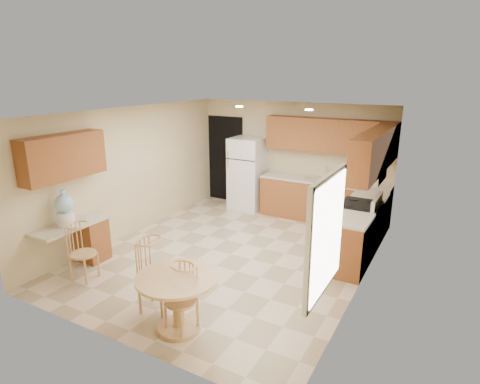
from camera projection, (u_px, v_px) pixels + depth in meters
The scene contains 30 objects.
floor at pixel (231, 254), 7.14m from camera, with size 5.50×5.50×0.00m, color beige.
ceiling at pixel (230, 112), 6.42m from camera, with size 4.50×5.50×0.02m, color white.
wall_back at pixel (292, 158), 9.09m from camera, with size 4.50×0.02×2.50m, color beige.
wall_front at pixel (106, 246), 4.48m from camera, with size 4.50×0.02×2.50m, color beige.
wall_left at pixel (131, 172), 7.83m from camera, with size 0.02×5.50×2.50m, color beige.
wall_right at pixel (366, 208), 5.73m from camera, with size 0.02×5.50×2.50m, color beige.
doorway at pixel (225, 159), 9.94m from camera, with size 0.90×0.02×2.10m, color black.
base_cab_back at pixel (323, 201), 8.66m from camera, with size 2.75×0.60×0.87m, color #9A5627.
counter_back at pixel (324, 181), 8.53m from camera, with size 2.75×0.63×0.04m, color beige.
base_cab_right_a at pixel (368, 218), 7.66m from camera, with size 0.60×0.59×0.87m, color #9A5627.
counter_right_a at pixel (370, 196), 7.53m from camera, with size 0.63×0.59×0.04m, color beige.
base_cab_right_b at pixel (348, 246), 6.44m from camera, with size 0.60×0.80×0.87m, color #9A5627.
counter_right_b at pixel (350, 219), 6.31m from camera, with size 0.63×0.80×0.04m, color beige.
upper_cab_back at pixel (329, 135), 8.37m from camera, with size 2.75×0.33×0.70m, color #9A5627.
upper_cab_right at pixel (375, 151), 6.65m from camera, with size 0.33×2.42×0.70m, color #9A5627.
upper_cab_left at pixel (63, 157), 6.24m from camera, with size 0.33×1.40×0.70m, color #9A5627.
sink at pixel (323, 180), 8.54m from camera, with size 0.78×0.44×0.01m, color silver.
range_hood at pixel (367, 176), 6.79m from camera, with size 0.50×0.76×0.14m, color silver.
desk_pedestal at pixel (91, 240), 6.86m from camera, with size 0.48×0.42×0.72m, color #9A5627.
desk_top at pixel (70, 226), 6.43m from camera, with size 0.50×1.20×0.04m, color beige.
window at pixel (326, 235), 4.12m from camera, with size 0.06×1.12×1.30m.
can_light_a at pixel (239, 107), 7.67m from camera, with size 0.14×0.14×0.02m, color white.
can_light_b at pixel (309, 110), 7.02m from camera, with size 0.14×0.14×0.02m, color white.
refrigerator at pixel (248, 174), 9.35m from camera, with size 0.74×0.72×1.69m.
stove at pixel (358, 228), 7.10m from camera, with size 0.65×0.76×1.09m.
dining_table at pixel (178, 295), 4.91m from camera, with size 1.01×1.01×0.75m.
chair_table_a at pixel (150, 271), 5.24m from camera, with size 0.45×0.58×1.01m.
chair_table_b at pixel (176, 296), 4.80m from camera, with size 0.39×0.40×0.88m.
chair_desk at pixel (78, 249), 6.07m from camera, with size 0.40×0.51×0.90m.
water_crock at pixel (65, 210), 6.30m from camera, with size 0.29×0.29×0.60m.
Camera 1 is at (3.31, -5.63, 3.10)m, focal length 30.00 mm.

